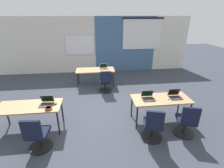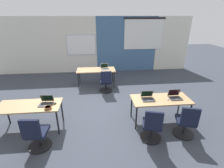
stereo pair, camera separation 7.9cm
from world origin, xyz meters
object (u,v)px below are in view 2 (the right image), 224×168
at_px(laptop_near_right_end, 175,96).
at_px(laptop_near_right_inner, 148,98).
at_px(desk_near_left, 29,107).
at_px(mouse_near_left_inner, 55,103).
at_px(chair_near_left_inner, 37,136).
at_px(mouse_near_right_end, 168,99).
at_px(laptop_near_left_inner, 46,102).
at_px(laptop_far_right, 105,68).
at_px(desk_far_center, 96,71).
at_px(chair_near_right_end, 186,124).
at_px(desk_near_right, 161,101).
at_px(snack_bowl, 48,108).
at_px(chair_far_right, 106,83).
at_px(chair_near_right_inner, 152,127).

height_order(laptop_near_right_end, laptop_near_right_inner, laptop_near_right_end).
bearing_deg(desk_near_left, mouse_near_left_inner, -0.11).
xyz_separation_m(desk_near_left, laptop_near_right_end, (3.90, 0.01, 0.11)).
bearing_deg(chair_near_left_inner, mouse_near_right_end, -163.31).
distance_m(mouse_near_left_inner, chair_near_left_inner, 0.90).
xyz_separation_m(laptop_near_left_inner, laptop_far_right, (1.68, 2.82, 0.00)).
bearing_deg(laptop_near_right_inner, laptop_near_right_end, 0.98).
xyz_separation_m(desk_near_left, mouse_near_right_end, (3.68, -0.06, 0.08)).
distance_m(desk_far_center, chair_near_right_end, 4.12).
bearing_deg(chair_near_left_inner, laptop_near_right_end, -162.99).
relative_size(desk_near_left, laptop_near_left_inner, 4.55).
bearing_deg(desk_near_right, snack_bowl, -175.63).
xyz_separation_m(desk_far_center, chair_far_right, (0.36, -0.71, -0.28)).
bearing_deg(desk_far_center, chair_far_right, -62.94).
distance_m(laptop_near_left_inner, chair_near_left_inner, 0.89).
bearing_deg(desk_near_right, laptop_far_right, 115.91).
bearing_deg(laptop_near_right_end, laptop_far_right, 122.48).
relative_size(desk_far_center, snack_bowl, 9.01).
relative_size(chair_near_left_inner, laptop_far_right, 2.46).
distance_m(mouse_near_left_inner, laptop_far_right, 3.19).
distance_m(mouse_near_left_inner, chair_near_right_inner, 2.51).
height_order(desk_near_left, laptop_far_right, laptop_far_right).
bearing_deg(laptop_near_left_inner, chair_near_left_inner, -90.23).
height_order(chair_near_right_end, mouse_near_left_inner, chair_near_right_end).
relative_size(desk_far_center, chair_near_right_end, 1.74).
bearing_deg(laptop_near_right_inner, desk_near_right, -0.23).
relative_size(desk_far_center, chair_far_right, 1.74).
height_order(laptop_near_left_inner, mouse_near_left_inner, laptop_near_left_inner).
distance_m(chair_near_right_end, laptop_near_left_inner, 3.57).
relative_size(mouse_near_left_inner, chair_far_right, 0.12).
height_order(laptop_near_right_end, laptop_near_left_inner, laptop_near_right_end).
bearing_deg(chair_near_right_inner, laptop_near_left_inner, -1.25).
xyz_separation_m(desk_far_center, chair_near_right_inner, (1.28, -3.56, -0.28)).
xyz_separation_m(desk_near_left, laptop_far_right, (2.12, 2.83, 0.11)).
distance_m(laptop_near_left_inner, snack_bowl, 0.26).
xyz_separation_m(mouse_near_left_inner, snack_bowl, (-0.12, -0.22, 0.02)).
xyz_separation_m(desk_near_left, laptop_near_left_inner, (0.44, 0.02, 0.11)).
distance_m(chair_far_right, snack_bowl, 2.82).
height_order(laptop_near_right_end, mouse_near_left_inner, laptop_near_right_end).
bearing_deg(laptop_near_right_inner, laptop_near_left_inner, -179.16).
xyz_separation_m(laptop_near_right_end, mouse_near_left_inner, (-3.24, -0.01, -0.03)).
distance_m(desk_near_left, laptop_near_right_end, 3.91).
height_order(chair_far_right, chair_near_right_inner, same).
bearing_deg(chair_far_right, mouse_near_left_inner, 53.99).
relative_size(desk_far_center, laptop_near_right_end, 4.83).
height_order(mouse_near_right_end, laptop_near_right_inner, laptop_near_right_inner).
xyz_separation_m(mouse_near_right_end, laptop_far_right, (-1.55, 2.89, 0.03)).
height_order(desk_near_left, chair_near_left_inner, chair_near_left_inner).
bearing_deg(mouse_near_right_end, chair_near_right_inner, -132.86).
height_order(laptop_near_right_end, chair_near_right_inner, laptop_near_right_end).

